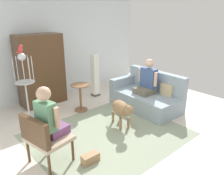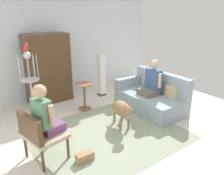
{
  "view_description": "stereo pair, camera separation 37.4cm",
  "coord_description": "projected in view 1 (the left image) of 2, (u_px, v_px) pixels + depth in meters",
  "views": [
    {
      "loc": [
        -2.62,
        -3.12,
        2.35
      ],
      "look_at": [
        0.1,
        -0.04,
        0.93
      ],
      "focal_mm": 35.72,
      "sensor_mm": 36.0,
      "label": 1
    },
    {
      "loc": [
        -2.33,
        -3.36,
        2.35
      ],
      "look_at": [
        0.1,
        -0.04,
        0.93
      ],
      "focal_mm": 35.72,
      "sensor_mm": 36.0,
      "label": 2
    }
  ],
  "objects": [
    {
      "name": "ground_plane",
      "position": [
        107.0,
        130.0,
        4.62
      ],
      "size": [
        7.13,
        7.13,
        0.0
      ],
      "primitive_type": "plane",
      "color": "beige"
    },
    {
      "name": "back_wall",
      "position": [
        44.0,
        46.0,
        6.04
      ],
      "size": [
        6.55,
        0.12,
        2.87
      ],
      "primitive_type": "cube",
      "color": "silver",
      "rests_on": "ground"
    },
    {
      "name": "bird_cage_stand",
      "position": [
        25.0,
        86.0,
        4.83
      ],
      "size": [
        0.41,
        0.41,
        1.52
      ],
      "color": "silver",
      "rests_on": "ground"
    },
    {
      "name": "armchair",
      "position": [
        43.0,
        136.0,
        3.43
      ],
      "size": [
        0.68,
        0.74,
        0.87
      ],
      "color": "#4C331E",
      "rests_on": "ground"
    },
    {
      "name": "person_on_couch",
      "position": [
        147.0,
        80.0,
        5.46
      ],
      "size": [
        0.45,
        0.58,
        0.85
      ],
      "color": "#66614F"
    },
    {
      "name": "parrot",
      "position": [
        20.0,
        49.0,
        4.56
      ],
      "size": [
        0.17,
        0.1,
        0.18
      ],
      "color": "red",
      "rests_on": "bird_cage_stand"
    },
    {
      "name": "round_end_table",
      "position": [
        80.0,
        95.0,
        5.41
      ],
      "size": [
        0.45,
        0.45,
        0.68
      ],
      "color": "brown",
      "rests_on": "ground"
    },
    {
      "name": "area_rug",
      "position": [
        108.0,
        134.0,
        4.46
      ],
      "size": [
        2.87,
        2.42,
        0.01
      ],
      "primitive_type": "cube",
      "color": "gray",
      "rests_on": "ground"
    },
    {
      "name": "person_on_armchair",
      "position": [
        48.0,
        116.0,
        3.43
      ],
      "size": [
        0.47,
        0.5,
        0.84
      ],
      "color": "#714170"
    },
    {
      "name": "column_lamp",
      "position": [
        95.0,
        76.0,
        6.32
      ],
      "size": [
        0.2,
        0.2,
        1.21
      ],
      "color": "#4C4742",
      "rests_on": "ground"
    },
    {
      "name": "armoire_cabinet",
      "position": [
        41.0,
        70.0,
        5.71
      ],
      "size": [
        1.11,
        0.56,
        1.81
      ],
      "primitive_type": "cube",
      "color": "#4C331E",
      "rests_on": "ground"
    },
    {
      "name": "dog",
      "position": [
        122.0,
        109.0,
        4.67
      ],
      "size": [
        0.45,
        0.85,
        0.62
      ],
      "color": "olive",
      "rests_on": "ground"
    },
    {
      "name": "handbag",
      "position": [
        90.0,
        158.0,
        3.63
      ],
      "size": [
        0.29,
        0.15,
        0.15
      ],
      "primitive_type": "cube",
      "color": "#99724C",
      "rests_on": "ground"
    },
    {
      "name": "couch",
      "position": [
        147.0,
        96.0,
        5.66
      ],
      "size": [
        0.99,
        1.74,
        0.9
      ],
      "color": "#8EA0AD",
      "rests_on": "ground"
    }
  ]
}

